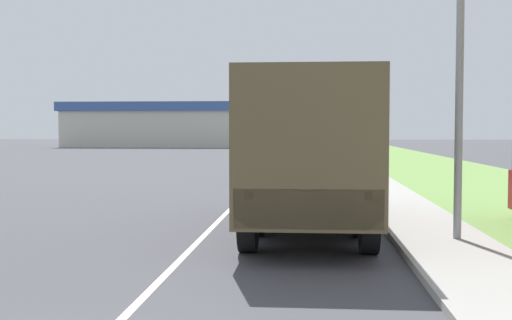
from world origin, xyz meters
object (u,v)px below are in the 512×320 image
Objects in this scene: car_nearest_ahead at (303,166)px; car_farthest_ahead at (275,142)px; car_fourth_ahead at (309,146)px; military_truck at (308,148)px; car_third_ahead at (307,150)px; car_second_ahead at (307,156)px.

car_nearest_ahead is 1.02× the size of car_farthest_ahead.
car_fourth_ahead is (0.30, 29.16, 0.06)m from car_nearest_ahead.
military_truck is at bearing -90.10° from car_fourth_ahead.
car_third_ahead is 1.09× the size of car_farthest_ahead.
car_nearest_ahead is 20.60m from car_third_ahead.
car_farthest_ahead is (-3.64, 56.62, -0.95)m from military_truck.
car_second_ahead reaches higher than car_nearest_ahead.
car_farthest_ahead is at bearing 93.68° from military_truck.
car_second_ahead is at bearing -84.06° from car_farthest_ahead.
car_nearest_ahead is at bearing -85.55° from car_farthest_ahead.
car_nearest_ahead is 0.98× the size of car_second_ahead.
military_truck is 12.78m from car_nearest_ahead.
car_third_ahead is at bearing -91.37° from car_fourth_ahead.
car_nearest_ahead is (-0.23, 12.73, -1.10)m from military_truck.
car_farthest_ahead reaches higher than car_nearest_ahead.
car_second_ahead is 34.53m from car_farthest_ahead.
car_nearest_ahead is at bearing 91.03° from military_truck.
car_fourth_ahead is at bearing -75.86° from car_farthest_ahead.
military_truck is 1.66× the size of car_third_ahead.
car_third_ahead reaches higher than car_second_ahead.
car_fourth_ahead is at bearing 88.63° from car_third_ahead.
car_second_ahead is at bearing 89.03° from car_nearest_ahead.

